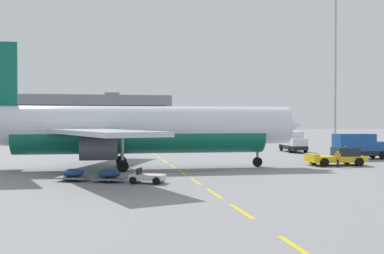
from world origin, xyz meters
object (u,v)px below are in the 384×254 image
at_px(baggage_train, 109,175).
at_px(ground_crew_worker, 338,158).
at_px(pushback_tug, 338,157).
at_px(apron_light_mast_far, 336,49).
at_px(ground_power_truck, 360,146).
at_px(catering_truck, 293,141).
at_px(airliner_foreground, 136,129).
at_px(airliner_mid_left, 15,130).

xyz_separation_m(baggage_train, ground_crew_worker, (23.02, 7.46, 0.42)).
distance_m(pushback_tug, apron_light_mast_far, 40.47).
bearing_deg(ground_power_truck, catering_truck, 100.57).
relative_size(pushback_tug, baggage_train, 0.72).
distance_m(airliner_foreground, airliner_mid_left, 56.61).
distance_m(catering_truck, apron_light_mast_far, 23.27).
distance_m(airliner_foreground, ground_power_truck, 29.10).
relative_size(pushback_tug, ground_power_truck, 0.87).
distance_m(ground_power_truck, ground_crew_worker, 12.34).
relative_size(airliner_mid_left, ground_power_truck, 3.33).
distance_m(pushback_tug, baggage_train, 26.04).
height_order(airliner_foreground, apron_light_mast_far, apron_light_mast_far).
bearing_deg(apron_light_mast_far, ground_power_truck, -111.53).
bearing_deg(catering_truck, baggage_train, -131.84).
bearing_deg(pushback_tug, airliner_foreground, 179.16).
bearing_deg(airliner_mid_left, ground_power_truck, -43.20).
height_order(airliner_foreground, ground_crew_worker, airliner_foreground).
distance_m(airliner_foreground, pushback_tug, 21.64).
bearing_deg(pushback_tug, apron_light_mast_far, 62.81).
xyz_separation_m(pushback_tug, airliner_mid_left, (-42.02, 53.03, 2.12)).
bearing_deg(airliner_mid_left, airliner_foreground, -68.66).
distance_m(pushback_tug, ground_power_truck, 9.92).
bearing_deg(baggage_train, airliner_foreground, 74.53).
relative_size(pushback_tug, airliner_mid_left, 0.26).
bearing_deg(apron_light_mast_far, airliner_mid_left, 160.97).
height_order(ground_power_truck, baggage_train, ground_power_truck).
xyz_separation_m(catering_truck, baggage_train, (-28.21, -31.50, -1.12)).
height_order(ground_crew_worker, apron_light_mast_far, apron_light_mast_far).
bearing_deg(airliner_foreground, airliner_mid_left, 111.34).
xyz_separation_m(ground_power_truck, ground_crew_worker, (-7.91, -9.44, -0.70)).
bearing_deg(airliner_foreground, ground_crew_worker, -7.09).
bearing_deg(pushback_tug, airliner_mid_left, 128.39).
relative_size(catering_truck, apron_light_mast_far, 0.25).
distance_m(airliner_mid_left, baggage_train, 65.23).
bearing_deg(ground_power_truck, ground_crew_worker, -129.98).
relative_size(airliner_foreground, baggage_train, 4.08).
xyz_separation_m(airliner_mid_left, baggage_train, (17.84, -62.70, -2.50)).
relative_size(airliner_mid_left, ground_crew_worker, 14.08).
xyz_separation_m(airliner_foreground, airliner_mid_left, (-20.60, 52.72, -0.93)).
distance_m(airliner_foreground, catering_truck, 33.40).
bearing_deg(airliner_mid_left, apron_light_mast_far, -19.03).
xyz_separation_m(pushback_tug, catering_truck, (4.03, 21.83, 0.74)).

